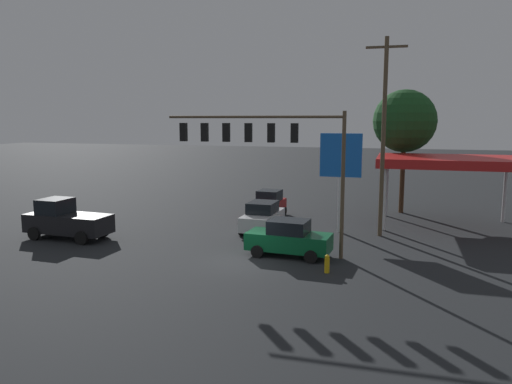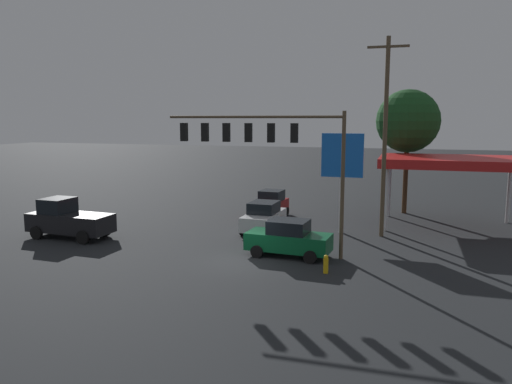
{
  "view_description": "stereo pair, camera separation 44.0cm",
  "coord_description": "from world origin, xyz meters",
  "px_view_note": "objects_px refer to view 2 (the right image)",
  "views": [
    {
      "loc": [
        -7.33,
        23.35,
        7.21
      ],
      "look_at": [
        0.0,
        -2.0,
        3.29
      ],
      "focal_mm": 35.0,
      "sensor_mm": 36.0,
      "label": 1
    },
    {
      "loc": [
        -7.75,
        23.22,
        7.21
      ],
      "look_at": [
        0.0,
        -2.0,
        3.29
      ],
      "focal_mm": 35.0,
      "sensor_mm": 36.0,
      "label": 2
    }
  ],
  "objects_px": {
    "utility_pole": "(385,134)",
    "street_tree": "(408,121)",
    "hatchback_crossing": "(271,205)",
    "fire_hydrant": "(326,264)",
    "price_sign": "(342,160)",
    "pickup_parked": "(68,220)",
    "sedan_waiting": "(289,238)",
    "traffic_signal_assembly": "(264,142)",
    "sedan_far": "(264,217)"
  },
  "relations": [
    {
      "from": "utility_pole",
      "to": "street_tree",
      "type": "bearing_deg",
      "value": -98.47
    },
    {
      "from": "hatchback_crossing",
      "to": "fire_hydrant",
      "type": "bearing_deg",
      "value": 29.99
    },
    {
      "from": "price_sign",
      "to": "hatchback_crossing",
      "type": "relative_size",
      "value": 1.61
    },
    {
      "from": "street_tree",
      "to": "utility_pole",
      "type": "bearing_deg",
      "value": 81.53
    },
    {
      "from": "hatchback_crossing",
      "to": "pickup_parked",
      "type": "bearing_deg",
      "value": -42.61
    },
    {
      "from": "fire_hydrant",
      "to": "sedan_waiting",
      "type": "bearing_deg",
      "value": -44.98
    },
    {
      "from": "traffic_signal_assembly",
      "to": "utility_pole",
      "type": "relative_size",
      "value": 0.81
    },
    {
      "from": "traffic_signal_assembly",
      "to": "utility_pole",
      "type": "distance_m",
      "value": 8.22
    },
    {
      "from": "price_sign",
      "to": "street_tree",
      "type": "bearing_deg",
      "value": -115.14
    },
    {
      "from": "street_tree",
      "to": "fire_hydrant",
      "type": "xyz_separation_m",
      "value": [
        3.32,
        16.73,
        -6.52
      ]
    },
    {
      "from": "utility_pole",
      "to": "pickup_parked",
      "type": "relative_size",
      "value": 2.26
    },
    {
      "from": "utility_pole",
      "to": "hatchback_crossing",
      "type": "height_order",
      "value": "utility_pole"
    },
    {
      "from": "utility_pole",
      "to": "price_sign",
      "type": "distance_m",
      "value": 3.04
    },
    {
      "from": "utility_pole",
      "to": "price_sign",
      "type": "height_order",
      "value": "utility_pole"
    },
    {
      "from": "sedan_waiting",
      "to": "hatchback_crossing",
      "type": "bearing_deg",
      "value": -65.23
    },
    {
      "from": "traffic_signal_assembly",
      "to": "price_sign",
      "type": "bearing_deg",
      "value": -119.25
    },
    {
      "from": "pickup_parked",
      "to": "street_tree",
      "type": "height_order",
      "value": "street_tree"
    },
    {
      "from": "traffic_signal_assembly",
      "to": "utility_pole",
      "type": "bearing_deg",
      "value": -135.93
    },
    {
      "from": "price_sign",
      "to": "sedan_far",
      "type": "bearing_deg",
      "value": 14.42
    },
    {
      "from": "hatchback_crossing",
      "to": "sedan_far",
      "type": "height_order",
      "value": "hatchback_crossing"
    },
    {
      "from": "price_sign",
      "to": "sedan_far",
      "type": "xyz_separation_m",
      "value": [
        4.74,
        1.22,
        -3.66
      ]
    },
    {
      "from": "traffic_signal_assembly",
      "to": "pickup_parked",
      "type": "relative_size",
      "value": 1.82
    },
    {
      "from": "traffic_signal_assembly",
      "to": "sedan_far",
      "type": "bearing_deg",
      "value": -74.04
    },
    {
      "from": "sedan_far",
      "to": "fire_hydrant",
      "type": "bearing_deg",
      "value": 36.63
    },
    {
      "from": "pickup_parked",
      "to": "sedan_waiting",
      "type": "xyz_separation_m",
      "value": [
        -13.72,
        0.06,
        -0.16
      ]
    },
    {
      "from": "pickup_parked",
      "to": "fire_hydrant",
      "type": "height_order",
      "value": "pickup_parked"
    },
    {
      "from": "price_sign",
      "to": "street_tree",
      "type": "height_order",
      "value": "street_tree"
    },
    {
      "from": "sedan_waiting",
      "to": "street_tree",
      "type": "height_order",
      "value": "street_tree"
    },
    {
      "from": "utility_pole",
      "to": "price_sign",
      "type": "xyz_separation_m",
      "value": [
        2.54,
        -0.3,
        -1.65
      ]
    },
    {
      "from": "price_sign",
      "to": "hatchback_crossing",
      "type": "height_order",
      "value": "price_sign"
    },
    {
      "from": "traffic_signal_assembly",
      "to": "sedan_far",
      "type": "relative_size",
      "value": 2.16
    },
    {
      "from": "price_sign",
      "to": "hatchback_crossing",
      "type": "bearing_deg",
      "value": -31.55
    },
    {
      "from": "utility_pole",
      "to": "street_tree",
      "type": "relative_size",
      "value": 1.28
    },
    {
      "from": "traffic_signal_assembly",
      "to": "fire_hydrant",
      "type": "bearing_deg",
      "value": 145.12
    },
    {
      "from": "utility_pole",
      "to": "sedan_waiting",
      "type": "xyz_separation_m",
      "value": [
        4.44,
        6.02,
        -5.31
      ]
    },
    {
      "from": "price_sign",
      "to": "sedan_waiting",
      "type": "xyz_separation_m",
      "value": [
        1.9,
        6.32,
        -3.66
      ]
    },
    {
      "from": "price_sign",
      "to": "street_tree",
      "type": "distance_m",
      "value": 9.2
    },
    {
      "from": "sedan_waiting",
      "to": "fire_hydrant",
      "type": "bearing_deg",
      "value": 139.19
    },
    {
      "from": "utility_pole",
      "to": "street_tree",
      "type": "height_order",
      "value": "utility_pole"
    },
    {
      "from": "sedan_far",
      "to": "pickup_parked",
      "type": "bearing_deg",
      "value": -63.37
    },
    {
      "from": "pickup_parked",
      "to": "sedan_waiting",
      "type": "distance_m",
      "value": 13.72
    },
    {
      "from": "price_sign",
      "to": "fire_hydrant",
      "type": "distance_m",
      "value": 9.64
    },
    {
      "from": "pickup_parked",
      "to": "sedan_far",
      "type": "relative_size",
      "value": 1.19
    },
    {
      "from": "sedan_far",
      "to": "street_tree",
      "type": "height_order",
      "value": "street_tree"
    },
    {
      "from": "utility_pole",
      "to": "sedan_far",
      "type": "relative_size",
      "value": 2.68
    },
    {
      "from": "sedan_waiting",
      "to": "sedan_far",
      "type": "distance_m",
      "value": 5.84
    },
    {
      "from": "pickup_parked",
      "to": "sedan_far",
      "type": "xyz_separation_m",
      "value": [
        -10.89,
        -5.04,
        -0.16
      ]
    },
    {
      "from": "sedan_far",
      "to": "street_tree",
      "type": "bearing_deg",
      "value": 139.21
    },
    {
      "from": "fire_hydrant",
      "to": "pickup_parked",
      "type": "bearing_deg",
      "value": -8.54
    },
    {
      "from": "sedan_waiting",
      "to": "street_tree",
      "type": "xyz_separation_m",
      "value": [
        -5.68,
        -14.37,
        6.01
      ]
    }
  ]
}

